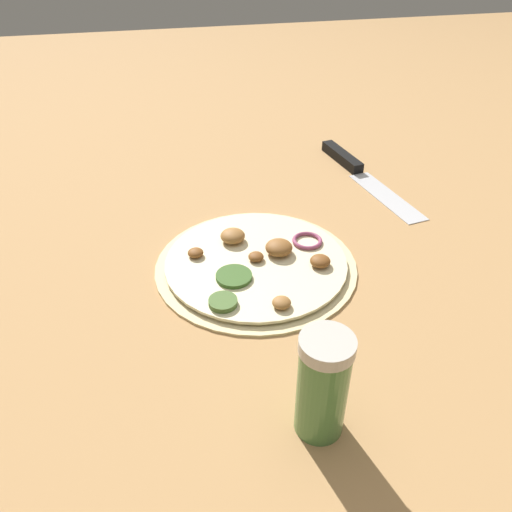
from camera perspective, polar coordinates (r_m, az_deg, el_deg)
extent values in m
plane|color=tan|center=(0.65, 0.00, -1.17)|extent=(3.00, 3.00, 0.00)
cylinder|color=beige|center=(0.65, 0.00, -0.95)|extent=(0.26, 0.26, 0.01)
cylinder|color=beige|center=(0.65, 0.00, -0.58)|extent=(0.24, 0.24, 0.00)
ellipsoid|color=brown|center=(0.65, 2.63, 0.98)|extent=(0.04, 0.04, 0.02)
ellipsoid|color=#996633|center=(0.57, 2.94, -5.33)|extent=(0.02, 0.02, 0.01)
ellipsoid|color=brown|center=(0.64, -0.43, 0.09)|extent=(0.02, 0.02, 0.01)
cylinder|color=#385B23|center=(0.61, -2.54, -2.34)|extent=(0.04, 0.04, 0.01)
ellipsoid|color=#996633|center=(0.68, -2.68, 2.32)|extent=(0.03, 0.03, 0.02)
torus|color=#934266|center=(0.68, 5.88, 1.76)|extent=(0.04, 0.04, 0.01)
ellipsoid|color=brown|center=(0.64, 7.35, -0.57)|extent=(0.03, 0.03, 0.01)
cylinder|color=#47662D|center=(0.58, -3.79, -5.27)|extent=(0.03, 0.03, 0.01)
ellipsoid|color=brown|center=(0.65, -6.92, 0.37)|extent=(0.02, 0.02, 0.01)
cube|color=silver|center=(0.83, 14.67, 6.65)|extent=(0.17, 0.06, 0.00)
cube|color=black|center=(0.94, 9.80, 11.11)|extent=(0.12, 0.04, 0.02)
cylinder|color=#4C7F42|center=(0.45, 7.75, -14.95)|extent=(0.04, 0.04, 0.10)
cylinder|color=beige|center=(0.40, 8.36, -10.05)|extent=(0.05, 0.05, 0.01)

